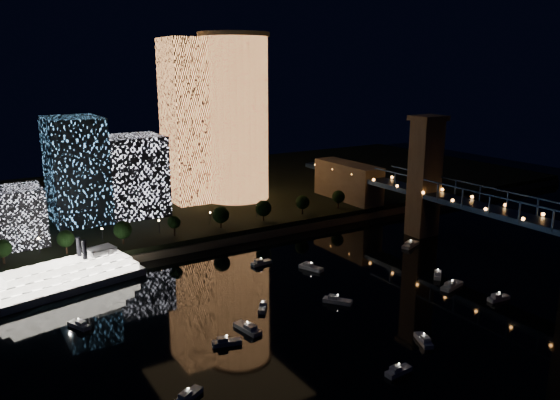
{
  "coord_description": "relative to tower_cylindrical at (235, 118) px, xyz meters",
  "views": [
    {
      "loc": [
        -101.13,
        -106.64,
        69.58
      ],
      "look_at": [
        -1.97,
        55.0,
        22.63
      ],
      "focal_mm": 35.0,
      "sensor_mm": 36.0,
      "label": 1
    }
  ],
  "objects": [
    {
      "name": "ground",
      "position": [
        -19.34,
        -131.4,
        -44.89
      ],
      "size": [
        520.0,
        520.0,
        0.0
      ],
      "primitive_type": "plane",
      "color": "black",
      "rests_on": "ground"
    },
    {
      "name": "tower_cylindrical",
      "position": [
        0.0,
        0.0,
        0.0
      ],
      "size": [
        34.0,
        34.0,
        79.53
      ],
      "color": "#FA9750",
      "rests_on": "far_bank"
    },
    {
      "name": "riverboat",
      "position": [
        -96.61,
        -65.54,
        -40.67
      ],
      "size": [
        55.61,
        22.19,
        16.44
      ],
      "color": "silver",
      "rests_on": "ground"
    },
    {
      "name": "far_bank",
      "position": [
        -19.34,
        28.6,
        -42.39
      ],
      "size": [
        420.0,
        160.0,
        5.0
      ],
      "primitive_type": "cube",
      "color": "black",
      "rests_on": "ground"
    },
    {
      "name": "seawall",
      "position": [
        -19.34,
        -49.4,
        -43.39
      ],
      "size": [
        420.0,
        6.0,
        3.0
      ],
      "primitive_type": "cube",
      "color": "#6B5E4C",
      "rests_on": "ground"
    },
    {
      "name": "midrise_blocks",
      "position": [
        -83.28,
        -8.16,
        -22.09
      ],
      "size": [
        106.77,
        45.74,
        43.96
      ],
      "color": "white",
      "rests_on": "far_bank"
    },
    {
      "name": "tower_rectangular",
      "position": [
        -19.25,
        7.55,
        -1.39
      ],
      "size": [
        24.2,
        24.2,
        77.0
      ],
      "primitive_type": "cube",
      "color": "#FA9750",
      "rests_on": "far_bank"
    },
    {
      "name": "esplanade_trees",
      "position": [
        -43.84,
        -43.4,
        -34.42
      ],
      "size": [
        165.53,
        6.95,
        8.98
      ],
      "color": "black",
      "rests_on": "far_bank"
    },
    {
      "name": "motorboats",
      "position": [
        -25.05,
        -116.26,
        -44.08
      ],
      "size": [
        134.41,
        81.66,
        2.78
      ],
      "color": "silver",
      "rests_on": "ground"
    },
    {
      "name": "truss_bridge",
      "position": [
        45.66,
        -127.68,
        -28.64
      ],
      "size": [
        13.0,
        266.0,
        50.0
      ],
      "color": "navy",
      "rests_on": "ground"
    },
    {
      "name": "street_lamps",
      "position": [
        -53.34,
        -37.4,
        -35.87
      ],
      "size": [
        132.7,
        0.7,
        5.65
      ],
      "color": "black",
      "rests_on": "far_bank"
    }
  ]
}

